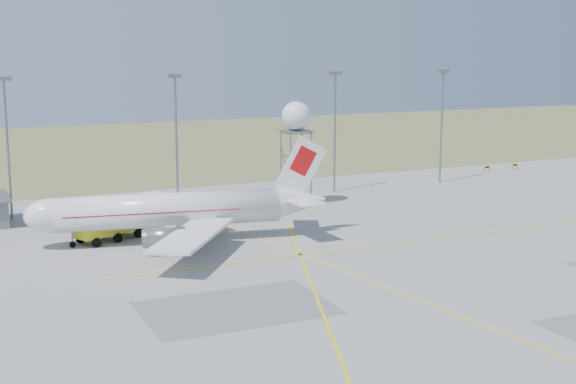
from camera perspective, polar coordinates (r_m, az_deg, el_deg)
name	(u,v)px	position (r m, az deg, el deg)	size (l,w,h in m)	color
ground	(504,327)	(75.54, 15.13, -9.23)	(400.00, 400.00, 0.00)	#989893
grass_strip	(127,147)	(201.06, -11.35, 3.13)	(400.00, 120.00, 0.03)	#5B6537
mast_a	(7,136)	(121.24, -19.35, 3.76)	(2.20, 0.50, 20.50)	slate
mast_b	(176,129)	(126.10, -7.96, 4.49)	(2.20, 0.50, 20.50)	slate
mast_c	(335,121)	(136.86, 3.36, 5.04)	(2.20, 0.50, 20.50)	slate
mast_d	(442,117)	(148.51, 10.89, 5.29)	(2.20, 0.50, 20.50)	slate
taxi_sign_near	(487,167)	(163.97, 13.97, 1.71)	(1.60, 0.17, 1.20)	black
taxi_sign_far	(515,165)	(168.42, 15.83, 1.85)	(1.60, 0.17, 1.20)	black
airliner_main	(174,211)	(103.47, -8.11, -1.31)	(38.73, 37.17, 13.22)	white
radar_tower	(296,147)	(125.05, 0.58, 3.20)	(4.51, 4.51, 16.31)	slate
fire_truck	(111,226)	(106.24, -12.46, -2.38)	(9.94, 6.92, 3.80)	#C8CF18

